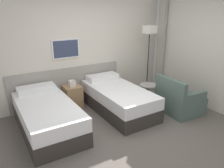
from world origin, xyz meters
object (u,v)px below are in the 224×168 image
Objects in this scene: bed_near_window at (118,99)px; armchair at (179,101)px; nightstand at (73,96)px; floor_lamp at (149,37)px; side_table at (148,91)px; bed_near_door at (47,116)px.

armchair is (1.13, -0.76, -0.02)m from bed_near_window.
bed_near_window is 1.07m from nightstand.
side_table is (-0.37, -0.49, -1.20)m from floor_lamp.
armchair is at bearing -15.57° from bed_near_door.
armchair is at bearing -37.35° from nightstand.
floor_lamp is 2.00× the size of armchair.
bed_near_door and bed_near_window have the same top height.
bed_near_door is at bearing 78.15° from armchair.
armchair reaches higher than side_table.
floor_lamp is at bearing 19.00° from bed_near_window.
armchair reaches higher than bed_near_door.
floor_lamp reaches higher than nightstand.
bed_near_window is 0.82m from side_table.
floor_lamp is at bearing -8.79° from nightstand.
nightstand is at bearing 153.54° from side_table.
bed_near_window is at bearing -161.00° from floor_lamp.
floor_lamp is at bearing 53.44° from side_table.
floor_lamp is at bearing 1.30° from armchair.
floor_lamp reaches higher than side_table.
bed_near_door is at bearing -138.30° from nightstand.
side_table is at bearing -126.56° from floor_lamp.
nightstand is 1.31× the size of side_table.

